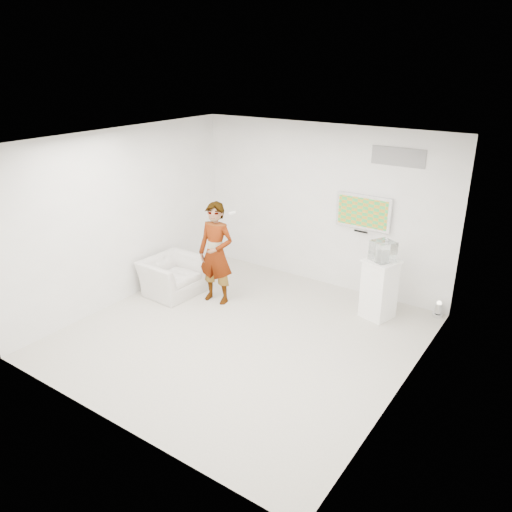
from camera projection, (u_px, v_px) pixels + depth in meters
name	position (u px, v px, depth m)	size (l,w,h in m)	color
room	(241.00, 245.00, 7.25)	(5.01, 5.01, 3.00)	beige
tv	(363.00, 212.00, 8.67)	(1.00, 0.08, 0.60)	silver
logo_decal	(398.00, 157.00, 8.06)	(0.90, 0.02, 0.30)	gray
person	(216.00, 253.00, 8.60)	(0.66, 0.43, 1.80)	silver
armchair	(172.00, 276.00, 9.11)	(1.02, 0.89, 0.66)	silver
pedestal	(379.00, 289.00, 8.19)	(0.49, 0.49, 1.01)	white
floor_uplight	(438.00, 309.00, 8.32)	(0.17, 0.17, 0.27)	silver
vitrine	(383.00, 251.00, 7.94)	(0.32, 0.32, 0.32)	white
console	(383.00, 255.00, 7.97)	(0.04, 0.14, 0.20)	white
wii_remote	(232.00, 213.00, 8.35)	(0.03, 0.13, 0.03)	white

